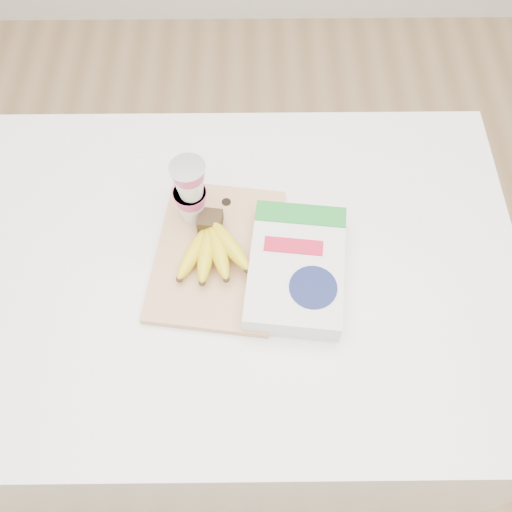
% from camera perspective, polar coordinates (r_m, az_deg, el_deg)
% --- Properties ---
extents(room, '(4.00, 4.00, 4.00)m').
position_cam_1_polar(room, '(0.83, -5.82, 12.93)').
color(room, tan).
rests_on(room, ground).
extents(table, '(1.26, 0.84, 0.94)m').
position_cam_1_polar(table, '(1.59, -3.01, -9.15)').
color(table, silver).
rests_on(table, ground).
extents(cutting_board, '(0.29, 0.37, 0.02)m').
position_cam_1_polar(cutting_board, '(1.17, -3.89, 0.20)').
color(cutting_board, tan).
rests_on(cutting_board, table).
extents(bananas, '(0.17, 0.17, 0.06)m').
position_cam_1_polar(bananas, '(1.14, -4.44, 0.93)').
color(bananas, '#382816').
rests_on(bananas, cutting_board).
extents(yogurt_stack, '(0.07, 0.07, 0.16)m').
position_cam_1_polar(yogurt_stack, '(1.14, -6.62, 6.51)').
color(yogurt_stack, white).
rests_on(yogurt_stack, cutting_board).
extents(cereal_box, '(0.21, 0.29, 0.06)m').
position_cam_1_polar(cereal_box, '(1.13, 4.05, -1.24)').
color(cereal_box, white).
rests_on(cereal_box, table).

